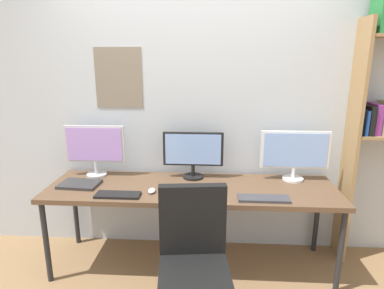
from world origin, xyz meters
name	(u,v)px	position (x,y,z in m)	size (l,w,h in m)	color
wall_back	(194,112)	(0.00, 1.02, 1.30)	(4.80, 0.11, 2.60)	silver
desk	(192,192)	(0.00, 0.60, 0.69)	(2.40, 0.68, 0.74)	brown
office_chair	(194,278)	(0.06, -0.12, 0.40)	(0.52, 0.52, 0.99)	#2D2D33
monitor_left	(95,147)	(-0.88, 0.81, 1.01)	(0.54, 0.18, 0.46)	silver
monitor_center	(193,152)	(0.00, 0.81, 0.98)	(0.53, 0.18, 0.42)	black
monitor_right	(295,153)	(0.88, 0.81, 0.99)	(0.58, 0.18, 0.44)	silver
keyboard_left	(118,195)	(-0.56, 0.37, 0.75)	(0.35, 0.13, 0.02)	black
keyboard_right	(264,199)	(0.56, 0.37, 0.75)	(0.39, 0.13, 0.02)	#38383D
computer_mouse	(152,191)	(-0.31, 0.46, 0.76)	(0.06, 0.10, 0.03)	silver
laptop_closed	(80,184)	(-0.94, 0.57, 0.75)	(0.32, 0.22, 0.02)	#2D2D2D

